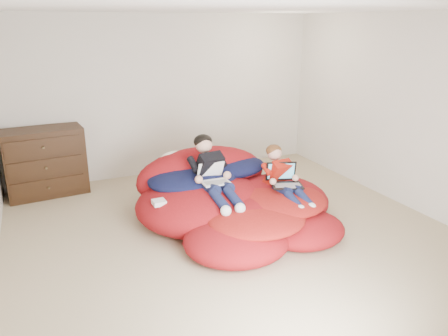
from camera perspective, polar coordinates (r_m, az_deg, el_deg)
room_shell at (r=5.10m, az=1.06°, el=-6.31°), size 5.10×5.10×2.77m
dresser at (r=6.68m, az=-22.33°, el=0.74°), size 1.11×0.64×0.96m
beanbag_pile at (r=5.41m, az=1.06°, el=-4.31°), size 2.43×2.32×0.89m
cream_pillow at (r=5.77m, az=-6.41°, el=0.82°), size 0.46×0.29×0.29m
older_boy at (r=5.21m, az=-1.64°, el=-0.29°), size 0.36×1.05×0.70m
younger_boy at (r=5.35m, az=7.67°, el=-0.92°), size 0.30×0.91×0.61m
laptop_white at (r=5.18m, az=-1.38°, el=-1.14°), size 0.33×0.34×0.22m
laptop_black at (r=5.33m, az=7.88°, el=-1.44°), size 0.43×0.43×0.27m
power_adapter at (r=5.02m, az=-8.48°, el=-4.47°), size 0.15×0.15×0.05m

